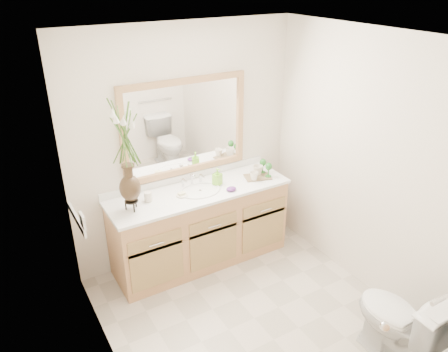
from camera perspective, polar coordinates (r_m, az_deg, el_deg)
floor at (r=4.09m, az=4.00°, el=-18.03°), size 2.60×2.60×0.00m
ceiling at (r=2.99m, az=5.45°, el=17.42°), size 2.40×2.60×0.02m
wall_back at (r=4.40m, az=-5.09°, el=3.91°), size 2.40×0.02×2.40m
wall_front at (r=2.62m, az=21.61°, el=-14.85°), size 2.40×0.02×2.40m
wall_left at (r=2.95m, az=-15.16°, el=-8.79°), size 0.02×2.60×2.40m
wall_right at (r=4.12m, az=18.44°, el=1.10°), size 0.02×2.60×2.40m
vanity at (r=4.53m, az=-3.12°, el=-6.68°), size 1.80×0.55×0.80m
counter at (r=4.33m, az=-3.24°, el=-2.03°), size 1.84×0.57×0.03m
sink at (r=4.33m, az=-3.12°, el=-2.59°), size 0.38×0.34×0.23m
mirror at (r=4.31m, az=-5.07°, el=6.35°), size 1.32×0.04×0.97m
switch_plate at (r=3.71m, az=-17.99°, el=-5.57°), size 0.02×0.12×0.12m
door at (r=2.58m, az=16.06°, el=-20.74°), size 0.80×0.03×2.00m
toilet at (r=3.76m, az=21.95°, el=-17.39°), size 0.42×0.75×0.74m
flower_vase at (r=3.80m, az=-12.73°, el=3.89°), size 0.22×0.22×0.92m
tumbler at (r=4.16m, az=-9.89°, el=-2.67°), size 0.07×0.07×0.09m
soap_dish at (r=4.22m, az=-5.54°, el=-2.46°), size 0.11×0.11×0.04m
soap_bottle at (r=4.39m, az=-0.88°, el=-0.17°), size 0.09×0.09×0.16m
purple_dish at (r=4.30m, az=0.96°, el=-1.69°), size 0.13×0.12×0.04m
tray at (r=4.58m, az=4.41°, el=-0.12°), size 0.31×0.25×0.01m
mug_left at (r=4.48m, az=3.94°, el=0.05°), size 0.12×0.12×0.09m
mug_right at (r=4.59m, az=4.44°, el=0.81°), size 0.13×0.12×0.11m
goblet_front at (r=4.54m, az=5.86°, el=1.14°), size 0.07×0.07×0.15m
goblet_back at (r=4.63m, az=5.09°, el=1.67°), size 0.07×0.07×0.15m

